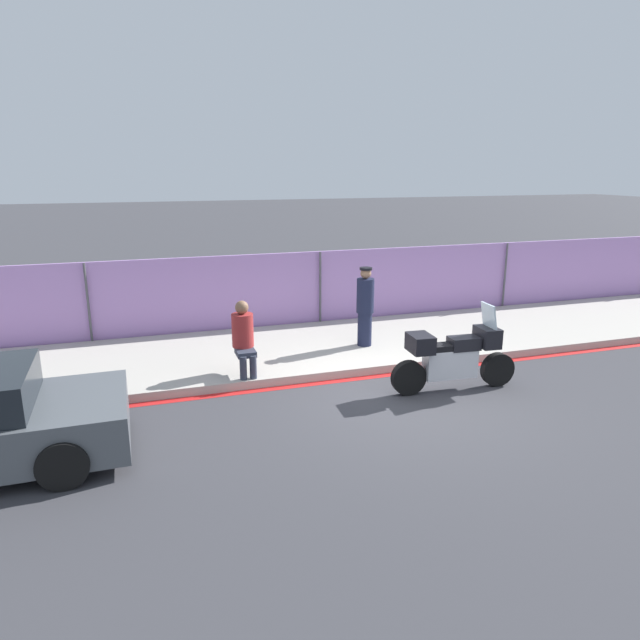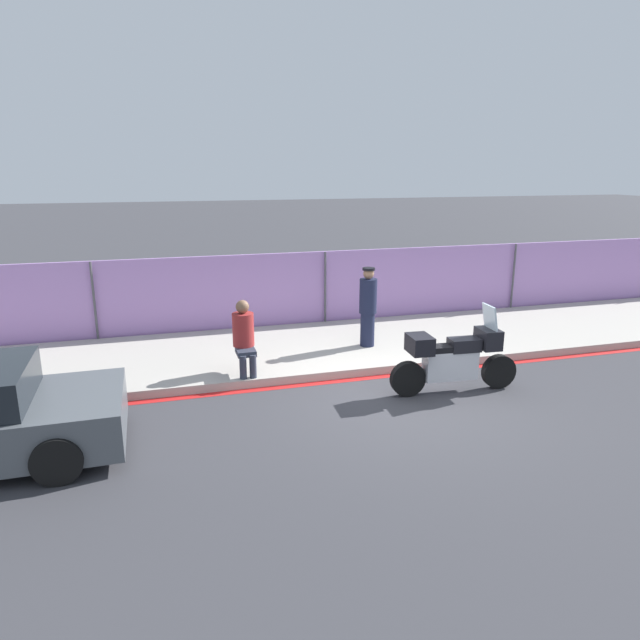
# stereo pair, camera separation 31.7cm
# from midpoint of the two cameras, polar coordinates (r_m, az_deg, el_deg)

# --- Properties ---
(ground_plane) EXTENTS (120.00, 120.00, 0.00)m
(ground_plane) POSITION_cam_midpoint_polar(r_m,az_deg,el_deg) (9.69, 7.62, -7.83)
(ground_plane) COLOR #38383D
(sidewalk) EXTENTS (38.14, 3.40, 0.16)m
(sidewalk) POSITION_cam_midpoint_polar(r_m,az_deg,el_deg) (12.19, 1.74, -2.48)
(sidewalk) COLOR #ADA89E
(sidewalk) RESTS_ON ground_plane
(curb_paint_stripe) EXTENTS (38.14, 0.18, 0.01)m
(curb_paint_stripe) POSITION_cam_midpoint_polar(r_m,az_deg,el_deg) (10.65, 5.00, -5.61)
(curb_paint_stripe) COLOR red
(curb_paint_stripe) RESTS_ON ground_plane
(storefront_fence) EXTENTS (36.23, 0.17, 1.84)m
(storefront_fence) POSITION_cam_midpoint_polar(r_m,az_deg,el_deg) (13.62, -0.77, 3.05)
(storefront_fence) COLOR #AD7FC6
(storefront_fence) RESTS_ON ground_plane
(motorcycle) EXTENTS (2.29, 0.59, 1.51)m
(motorcycle) POSITION_cam_midpoint_polar(r_m,az_deg,el_deg) (9.99, 12.32, -3.61)
(motorcycle) COLOR black
(motorcycle) RESTS_ON ground_plane
(officer_standing) EXTENTS (0.36, 0.36, 1.64)m
(officer_standing) POSITION_cam_midpoint_polar(r_m,az_deg,el_deg) (11.69, 3.76, 1.40)
(officer_standing) COLOR #191E38
(officer_standing) RESTS_ON sidewalk
(person_seated_on_curb) EXTENTS (0.39, 0.68, 1.31)m
(person_seated_on_curb) POSITION_cam_midpoint_polar(r_m,az_deg,el_deg) (10.24, -8.55, -1.38)
(person_seated_on_curb) COLOR #2D3342
(person_seated_on_curb) RESTS_ON sidewalk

